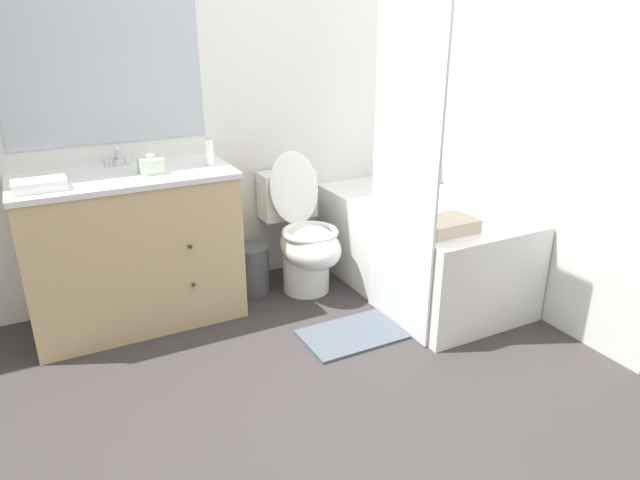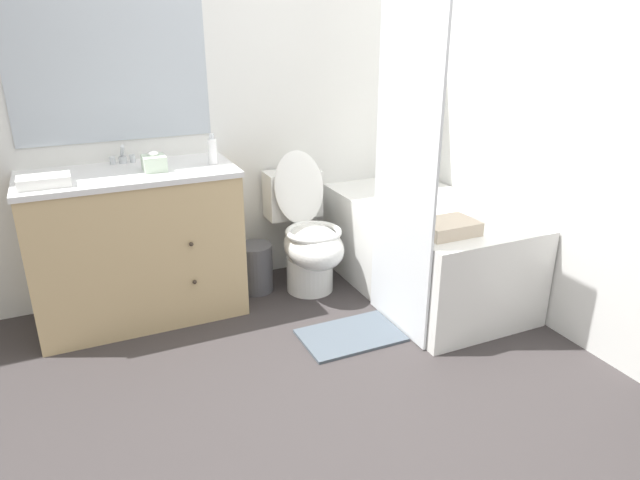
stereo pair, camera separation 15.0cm
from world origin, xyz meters
name	(u,v)px [view 2 (the right image)]	position (x,y,z in m)	size (l,w,h in m)	color
ground_plane	(352,397)	(0.00, 0.00, 0.00)	(14.00, 14.00, 0.00)	#383333
wall_back	(240,88)	(-0.01, 1.53, 1.25)	(8.00, 0.06, 2.50)	silver
wall_right	(500,92)	(1.36, 0.75, 1.25)	(0.05, 2.51, 2.50)	silver
vanity_cabinet	(137,244)	(-0.76, 1.24, 0.45)	(1.15, 0.58, 0.88)	tan
sink_faucet	(123,158)	(-0.76, 1.43, 0.91)	(0.14, 0.12, 0.12)	silver
toilet	(308,238)	(0.28, 1.15, 0.35)	(0.36, 0.68, 0.88)	white
bathtub	(424,248)	(0.94, 0.82, 0.29)	(0.77, 1.39, 0.58)	white
shower_curtain	(405,158)	(0.54, 0.48, 0.99)	(0.01, 0.57, 1.97)	white
wastebasket	(255,268)	(-0.05, 1.26, 0.16)	(0.22, 0.22, 0.31)	#4C4C51
tissue_box	(154,163)	(-0.62, 1.19, 0.92)	(0.12, 0.14, 0.11)	silver
soap_dispenser	(212,151)	(-0.29, 1.21, 0.96)	(0.05, 0.05, 0.17)	white
hand_towel_folded	(44,181)	(-1.17, 1.11, 0.91)	(0.25, 0.15, 0.05)	white
bath_towel_folded	(448,227)	(0.76, 0.36, 0.62)	(0.30, 0.22, 0.07)	beige
bath_mat	(351,335)	(0.24, 0.48, 0.01)	(0.55, 0.36, 0.02)	#4C5660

